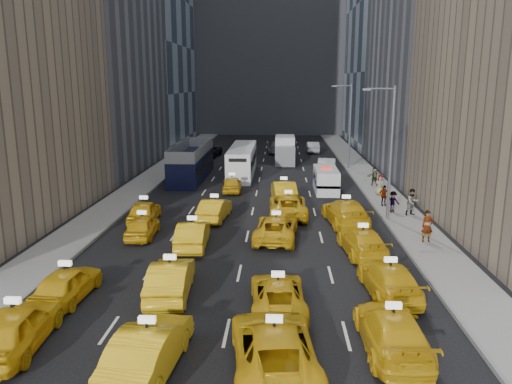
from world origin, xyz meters
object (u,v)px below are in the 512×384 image
taxi_2 (274,348)px  city_bus (242,161)px  taxi_3 (392,331)px  nypd_van (326,180)px  pedestrian_0 (427,226)px  double_decker (192,162)px  box_truck (285,150)px  taxi_0 (16,328)px  taxi_1 (149,349)px

taxi_2 → city_bus: city_bus is taller
taxi_3 → nypd_van: size_ratio=1.00×
taxi_3 → city_bus: city_bus is taller
taxi_3 → nypd_van: 25.98m
pedestrian_0 → double_decker: bearing=123.8°
taxi_3 → box_truck: bearing=-86.4°
taxi_0 → pedestrian_0: bearing=-148.3°
taxi_0 → pedestrian_0: pedestrian_0 is taller
taxi_1 → taxi_3: (8.18, 1.70, -0.06)m
taxi_0 → city_bus: (5.45, 33.88, 0.60)m
nypd_van → city_bus: size_ratio=0.46×
taxi_2 → pedestrian_0: size_ratio=3.11×
city_bus → pedestrian_0: size_ratio=5.95×
nypd_van → pedestrian_0: nypd_van is taller
nypd_van → box_truck: 15.84m
taxi_3 → taxi_1: bearing=10.6°
taxi_2 → nypd_van: bearing=-104.8°
taxi_1 → taxi_2: bearing=-170.9°
taxi_1 → taxi_2: 4.08m
taxi_2 → taxi_3: taxi_2 is taller
taxi_1 → taxi_2: size_ratio=0.84×
taxi_2 → double_decker: 33.64m
taxi_3 → pedestrian_0: bearing=-112.0°
taxi_0 → taxi_1: taxi_0 is taller
taxi_0 → taxi_1: 5.17m
taxi_2 → city_bus: (-3.66, 34.78, 0.61)m
taxi_1 → nypd_van: (8.16, 27.67, 0.15)m
taxi_3 → pedestrian_0: size_ratio=2.75×
nypd_van → pedestrian_0: size_ratio=2.75×
taxi_1 → box_truck: bearing=-90.9°
taxi_1 → double_decker: 33.12m
taxi_1 → city_bus: (0.41, 35.04, 0.61)m
nypd_van → box_truck: size_ratio=0.79×
taxi_2 → nypd_van: size_ratio=1.13×
taxi_1 → taxi_0: bearing=-7.6°
city_bus → pedestrian_0: 24.70m
taxi_0 → city_bus: city_bus is taller
taxi_0 → taxi_1: (5.03, -1.16, -0.01)m
double_decker → city_bus: bearing=31.8°
double_decker → city_bus: double_decker is taller
taxi_1 → taxi_2: taxi_1 is taller
taxi_0 → taxi_2: 9.15m
taxi_2 → box_truck: box_truck is taller
double_decker → taxi_1: bearing=-75.7°
taxi_3 → box_truck: size_ratio=0.79×
taxi_3 → box_truck: (-3.42, 41.44, 0.71)m
nypd_van → box_truck: box_truck is taller
taxi_0 → nypd_van: 29.61m
taxi_0 → nypd_van: (13.19, 26.51, 0.15)m
nypd_van → pedestrian_0: (4.59, -14.02, 0.12)m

